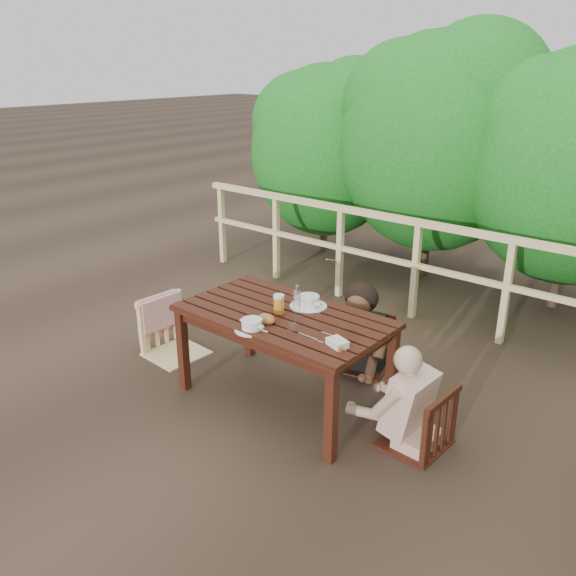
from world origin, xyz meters
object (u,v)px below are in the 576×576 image
Objects in this scene: woman at (368,299)px; bread_roll at (266,319)px; diner_right at (425,370)px; beer_glass at (279,305)px; table at (284,358)px; soup_near at (252,325)px; tumbler at (292,329)px; soup_far at (308,302)px; chair_right at (418,389)px; butter_tub at (337,344)px; chair_far at (365,322)px; bottle at (297,300)px; chair_left at (173,305)px.

bread_roll is (-0.17, -1.04, 0.13)m from woman.
beer_glass is (-1.10, -0.15, 0.21)m from diner_right.
table is 1.10m from diner_right.
soup_near is 3.14× the size of tumbler.
woman reaches higher than soup_far.
soup_near is at bearing -90.83° from table.
butter_tub is at bearing -51.99° from chair_right.
diner_right reaches higher than chair_far.
soup_far is at bearing 77.62° from table.
table is 0.47m from bottle.
woman is at bearing 93.40° from tumbler.
chair_left reaches higher than butter_tub.
diner_right is at bearing 23.45° from soup_near.
bottle is at bearing 67.59° from woman.
table is 1.62× the size of chair_left.
table is at bearing 100.01° from diner_right.
bread_roll is at bearing -159.83° from butter_tub.
butter_tub is (0.35, 0.03, -0.01)m from tumbler.
diner_right is at bearing 17.48° from bread_roll.
bottle is (-0.97, -0.06, 0.39)m from chair_right.
chair_far is 2.97× the size of soup_far.
diner_right is (0.88, -0.70, -0.04)m from woman.
beer_glass is 1.99× the size of tumbler.
soup_near is at bearing 67.45° from woman.
bottle reaches higher than table.
beer_glass is 0.68× the size of bottle.
woman is at bearing 77.63° from soup_far.
diner_right is 1.03m from bottle.
table is 1.83× the size of chair_far.
chair_right reaches higher than chair_far.
woman is at bearing -54.29° from chair_left.
chair_right is at bearing 92.74° from diner_right.
chair_left is (-1.20, -0.05, 0.12)m from table.
soup_far reaches higher than table.
bread_roll is at bearing -93.99° from chair_left.
soup_far is (0.05, 0.23, 0.40)m from table.
bottle is (-0.12, -0.76, 0.20)m from woman.
diner_right is at bearing 128.01° from woman.
chair_far is at bearing 93.47° from tumbler.
beer_glass is at bearing 103.43° from bread_roll.
woman reaches higher than chair_right.
soup_far is at bearing 114.52° from tumbler.
chair_left is 7.02× the size of bread_roll.
bread_roll is (-0.17, -1.02, 0.33)m from chair_far.
diner_right is at bearing 7.69° from beer_glass.
chair_left reaches higher than bottle.
chair_left is 1.31m from soup_far.
soup_near is (-1.04, -0.46, 0.32)m from chair_right.
butter_tub is (-0.44, -0.31, 0.31)m from chair_right.
beer_glass is (-0.03, 0.32, 0.04)m from soup_near.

